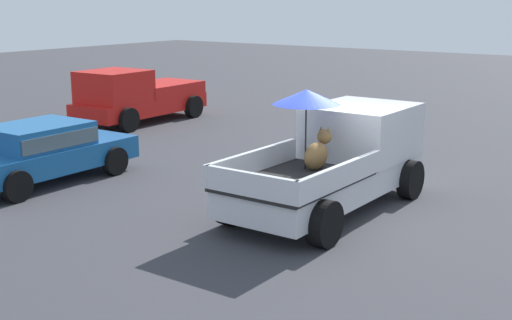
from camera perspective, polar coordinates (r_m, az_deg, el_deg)
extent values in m
plane|color=#38383D|center=(13.56, 5.78, -4.17)|extent=(80.00, 80.00, 0.00)
cylinder|color=black|center=(15.39, 5.90, -0.52)|extent=(0.80, 0.28, 0.80)
cylinder|color=black|center=(14.56, 12.61, -1.58)|extent=(0.80, 0.28, 0.80)
cylinder|color=black|center=(12.57, -2.06, -3.61)|extent=(0.80, 0.28, 0.80)
cylinder|color=black|center=(11.53, 5.72, -5.24)|extent=(0.80, 0.28, 0.80)
cube|color=silver|center=(13.41, 5.84, -1.84)|extent=(5.01, 1.82, 0.50)
cube|color=silver|center=(14.44, 8.68, 2.38)|extent=(2.11, 1.87, 1.08)
cube|color=#4C606B|center=(15.29, 10.41, 3.68)|extent=(0.07, 1.72, 0.64)
cube|color=black|center=(12.38, 3.22, -1.72)|extent=(2.81, 1.85, 0.06)
cube|color=silver|center=(12.82, -0.24, -0.12)|extent=(2.80, 0.11, 0.40)
cube|color=silver|center=(11.87, 6.99, -1.31)|extent=(2.80, 0.11, 0.40)
cube|color=silver|center=(11.24, -0.45, -2.04)|extent=(0.11, 1.84, 0.40)
ellipsoid|color=olive|center=(13.05, 4.97, 0.34)|extent=(0.68, 0.32, 0.52)
sphere|color=olive|center=(13.24, 5.66, 1.93)|extent=(0.28, 0.28, 0.28)
cone|color=olive|center=(13.25, 5.38, 2.56)|extent=(0.09, 0.09, 0.12)
cone|color=olive|center=(13.17, 5.98, 2.48)|extent=(0.09, 0.09, 0.12)
cylinder|color=black|center=(13.00, 4.12, 2.00)|extent=(0.03, 0.03, 1.27)
cone|color=#1E33B7|center=(12.88, 4.17, 5.21)|extent=(1.27, 1.27, 0.28)
cylinder|color=black|center=(21.63, -10.48, 3.26)|extent=(0.77, 0.29, 0.76)
cylinder|color=black|center=(22.97, -13.90, 3.67)|extent=(0.77, 0.29, 0.76)
cylinder|color=black|center=(23.99, -5.16, 4.40)|extent=(0.77, 0.29, 0.76)
cylinder|color=black|center=(25.21, -8.55, 4.74)|extent=(0.77, 0.29, 0.76)
cube|color=red|center=(23.39, -9.46, 4.47)|extent=(4.86, 1.97, 0.50)
cube|color=red|center=(22.43, -11.62, 5.94)|extent=(1.96, 1.87, 1.00)
cube|color=red|center=(24.06, -7.87, 5.85)|extent=(2.76, 1.90, 0.40)
cylinder|color=black|center=(17.73, -15.49, 0.67)|extent=(0.66, 0.23, 0.66)
cylinder|color=black|center=(16.44, -11.54, -0.08)|extent=(0.66, 0.23, 0.66)
cylinder|color=black|center=(14.78, -19.11, -2.06)|extent=(0.66, 0.23, 0.66)
cube|color=#195999|center=(16.19, -17.18, 0.18)|extent=(4.33, 1.83, 0.52)
cube|color=#195999|center=(16.03, -17.58, 1.86)|extent=(2.12, 1.63, 0.56)
cube|color=#4C606B|center=(16.03, -17.58, 1.86)|extent=(2.07, 1.71, 0.32)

